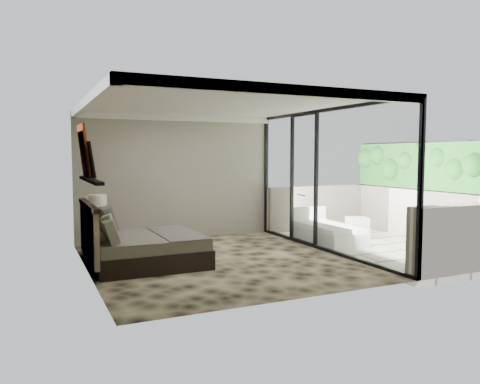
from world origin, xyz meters
name	(u,v)px	position (x,y,z in m)	size (l,w,h in m)	color
floor	(219,261)	(0.00, 0.00, 0.00)	(5.00, 5.00, 0.00)	black
ceiling	(219,104)	(0.00, 0.00, 2.79)	(4.50, 5.00, 0.02)	silver
back_wall	(178,177)	(0.00, 2.49, 1.40)	(4.50, 0.02, 2.80)	gray
left_wall	(87,187)	(-2.24, 0.00, 1.40)	(0.02, 5.00, 2.80)	gray
glass_wall	(325,180)	(2.25, 0.00, 1.40)	(0.08, 5.00, 2.80)	white
terrace_slab	(382,247)	(3.75, 0.00, -0.06)	(3.00, 5.00, 0.12)	beige
parapet_far	(430,215)	(5.10, 0.00, 0.55)	(0.30, 5.00, 1.10)	beige
foliage_hedge	(432,166)	(5.10, 0.00, 1.65)	(0.36, 4.60, 1.10)	#2A7323
picture_ledge	(90,180)	(-2.18, 0.10, 1.50)	(0.12, 2.20, 0.05)	black
bed	(141,247)	(-1.35, 0.29, 0.32)	(1.93, 1.87, 1.06)	black
nightstand	(97,241)	(-1.92, 1.48, 0.26)	(0.52, 0.52, 0.52)	black
table_lamp	(97,207)	(-1.90, 1.46, 0.92)	(0.35, 0.35, 0.63)	black
abstract_canvas	(84,151)	(-2.19, 0.77, 1.97)	(0.04, 0.90, 0.90)	#C14D10
framed_print	(91,160)	(-2.14, 0.33, 1.82)	(0.03, 0.50, 0.60)	black
ottoman	(357,227)	(3.82, 0.93, 0.23)	(0.46, 0.46, 0.46)	silver
lounger	(327,232)	(2.84, 0.74, 0.21)	(0.92, 1.78, 0.69)	silver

